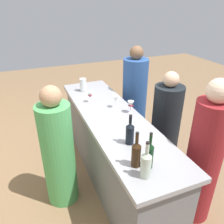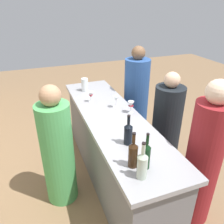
{
  "view_description": "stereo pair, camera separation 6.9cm",
  "coord_description": "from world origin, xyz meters",
  "px_view_note": "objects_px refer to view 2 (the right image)",
  "views": [
    {
      "loc": [
        -2.22,
        0.9,
        2.22
      ],
      "look_at": [
        0.0,
        0.0,
        1.01
      ],
      "focal_mm": 36.14,
      "sensor_mm": 36.0,
      "label": 1
    },
    {
      "loc": [
        -2.24,
        0.84,
        2.22
      ],
      "look_at": [
        0.0,
        0.0,
        1.01
      ],
      "focal_mm": 36.14,
      "sensor_mm": 36.0,
      "label": 2
    }
  ],
  "objects_px": {
    "wine_bottle_leftmost_clear_pale": "(142,165)",
    "wine_bottle_second_right_near_black": "(128,133)",
    "person_center_guest": "(136,102)",
    "person_server_behind": "(58,152)",
    "wine_glass_near_center": "(116,99)",
    "wine_glass_near_right": "(91,95)",
    "wine_bottle_second_left_dark_green": "(146,155)",
    "person_right_guest": "(203,161)",
    "water_pitcher": "(85,85)",
    "person_left_guest": "(166,128)",
    "wine_bottle_center_amber_brown": "(133,154)",
    "wine_glass_near_left": "(131,105)"
  },
  "relations": [
    {
      "from": "wine_glass_near_right",
      "to": "wine_bottle_second_right_near_black",
      "type": "bearing_deg",
      "value": -176.44
    },
    {
      "from": "person_server_behind",
      "to": "person_left_guest",
      "type": "bearing_deg",
      "value": 14.47
    },
    {
      "from": "wine_bottle_leftmost_clear_pale",
      "to": "person_left_guest",
      "type": "height_order",
      "value": "person_left_guest"
    },
    {
      "from": "wine_glass_near_center",
      "to": "person_center_guest",
      "type": "xyz_separation_m",
      "value": [
        0.47,
        -0.52,
        -0.33
      ]
    },
    {
      "from": "wine_bottle_leftmost_clear_pale",
      "to": "wine_glass_near_left",
      "type": "bearing_deg",
      "value": -20.44
    },
    {
      "from": "wine_glass_near_left",
      "to": "wine_glass_near_right",
      "type": "height_order",
      "value": "wine_glass_near_left"
    },
    {
      "from": "wine_bottle_second_right_near_black",
      "to": "water_pitcher",
      "type": "height_order",
      "value": "wine_bottle_second_right_near_black"
    },
    {
      "from": "person_left_guest",
      "to": "person_center_guest",
      "type": "distance_m",
      "value": 0.74
    },
    {
      "from": "person_left_guest",
      "to": "wine_bottle_leftmost_clear_pale",
      "type": "bearing_deg",
      "value": 52.62
    },
    {
      "from": "wine_bottle_leftmost_clear_pale",
      "to": "person_server_behind",
      "type": "bearing_deg",
      "value": 29.7
    },
    {
      "from": "wine_bottle_leftmost_clear_pale",
      "to": "wine_glass_near_center",
      "type": "distance_m",
      "value": 1.28
    },
    {
      "from": "person_left_guest",
      "to": "person_server_behind",
      "type": "relative_size",
      "value": 0.98
    },
    {
      "from": "wine_glass_near_left",
      "to": "wine_bottle_leftmost_clear_pale",
      "type": "bearing_deg",
      "value": 159.56
    },
    {
      "from": "person_right_guest",
      "to": "person_left_guest",
      "type": "bearing_deg",
      "value": -107.93
    },
    {
      "from": "water_pitcher",
      "to": "person_server_behind",
      "type": "relative_size",
      "value": 0.13
    },
    {
      "from": "wine_bottle_leftmost_clear_pale",
      "to": "person_server_behind",
      "type": "distance_m",
      "value": 1.17
    },
    {
      "from": "wine_glass_near_right",
      "to": "person_server_behind",
      "type": "xyz_separation_m",
      "value": [
        -0.58,
        0.57,
        -0.38
      ]
    },
    {
      "from": "wine_bottle_leftmost_clear_pale",
      "to": "wine_bottle_second_right_near_black",
      "type": "distance_m",
      "value": 0.47
    },
    {
      "from": "wine_bottle_second_left_dark_green",
      "to": "water_pitcher",
      "type": "relative_size",
      "value": 1.71
    },
    {
      "from": "wine_bottle_leftmost_clear_pale",
      "to": "wine_bottle_second_right_near_black",
      "type": "height_order",
      "value": "wine_bottle_leftmost_clear_pale"
    },
    {
      "from": "wine_glass_near_left",
      "to": "water_pitcher",
      "type": "bearing_deg",
      "value": 20.8
    },
    {
      "from": "person_center_guest",
      "to": "wine_bottle_center_amber_brown",
      "type": "bearing_deg",
      "value": 73.61
    },
    {
      "from": "wine_bottle_leftmost_clear_pale",
      "to": "wine_glass_near_left",
      "type": "relative_size",
      "value": 2.17
    },
    {
      "from": "water_pitcher",
      "to": "person_server_behind",
      "type": "xyz_separation_m",
      "value": [
        -1.0,
        0.59,
        -0.38
      ]
    },
    {
      "from": "wine_bottle_center_amber_brown",
      "to": "person_right_guest",
      "type": "relative_size",
      "value": 0.2
    },
    {
      "from": "wine_bottle_second_left_dark_green",
      "to": "wine_glass_near_right",
      "type": "xyz_separation_m",
      "value": [
        1.44,
        0.06,
        -0.03
      ]
    },
    {
      "from": "wine_glass_near_right",
      "to": "person_left_guest",
      "type": "height_order",
      "value": "person_left_guest"
    },
    {
      "from": "wine_bottle_second_left_dark_green",
      "to": "wine_glass_near_left",
      "type": "relative_size",
      "value": 2.21
    },
    {
      "from": "wine_bottle_leftmost_clear_pale",
      "to": "wine_glass_near_center",
      "type": "bearing_deg",
      "value": -12.26
    },
    {
      "from": "water_pitcher",
      "to": "person_right_guest",
      "type": "relative_size",
      "value": 0.12
    },
    {
      "from": "wine_glass_near_right",
      "to": "person_server_behind",
      "type": "relative_size",
      "value": 0.1
    },
    {
      "from": "wine_bottle_center_amber_brown",
      "to": "wine_glass_near_right",
      "type": "relative_size",
      "value": 2.23
    },
    {
      "from": "wine_bottle_second_right_near_black",
      "to": "water_pitcher",
      "type": "relative_size",
      "value": 1.59
    },
    {
      "from": "wine_bottle_second_left_dark_green",
      "to": "person_right_guest",
      "type": "xyz_separation_m",
      "value": [
        0.08,
        -0.71,
        -0.33
      ]
    },
    {
      "from": "wine_glass_near_right",
      "to": "wine_bottle_center_amber_brown",
      "type": "bearing_deg",
      "value": 178.76
    },
    {
      "from": "wine_glass_near_center",
      "to": "person_center_guest",
      "type": "height_order",
      "value": "person_center_guest"
    },
    {
      "from": "wine_bottle_second_left_dark_green",
      "to": "person_server_behind",
      "type": "relative_size",
      "value": 0.23
    },
    {
      "from": "person_server_behind",
      "to": "person_center_guest",
      "type": "bearing_deg",
      "value": 42.48
    },
    {
      "from": "wine_glass_near_left",
      "to": "person_center_guest",
      "type": "bearing_deg",
      "value": -31.07
    },
    {
      "from": "wine_glass_near_center",
      "to": "person_right_guest",
      "type": "distance_m",
      "value": 1.24
    },
    {
      "from": "wine_bottle_center_amber_brown",
      "to": "wine_glass_near_center",
      "type": "height_order",
      "value": "wine_bottle_center_amber_brown"
    },
    {
      "from": "person_center_guest",
      "to": "person_server_behind",
      "type": "xyz_separation_m",
      "value": [
        -0.76,
        1.34,
        -0.07
      ]
    },
    {
      "from": "wine_glass_near_right",
      "to": "person_right_guest",
      "type": "distance_m",
      "value": 1.59
    },
    {
      "from": "person_center_guest",
      "to": "person_right_guest",
      "type": "relative_size",
      "value": 1.0
    },
    {
      "from": "person_right_guest",
      "to": "person_server_behind",
      "type": "bearing_deg",
      "value": -40.81
    },
    {
      "from": "wine_glass_near_center",
      "to": "wine_glass_near_right",
      "type": "distance_m",
      "value": 0.38
    },
    {
      "from": "water_pitcher",
      "to": "wine_bottle_second_right_near_black",
      "type": "bearing_deg",
      "value": -178.36
    },
    {
      "from": "wine_bottle_center_amber_brown",
      "to": "person_right_guest",
      "type": "height_order",
      "value": "person_right_guest"
    },
    {
      "from": "wine_glass_near_center",
      "to": "wine_bottle_center_amber_brown",
      "type": "bearing_deg",
      "value": 165.73
    },
    {
      "from": "wine_bottle_center_amber_brown",
      "to": "wine_bottle_second_right_near_black",
      "type": "height_order",
      "value": "wine_bottle_center_amber_brown"
    }
  ]
}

